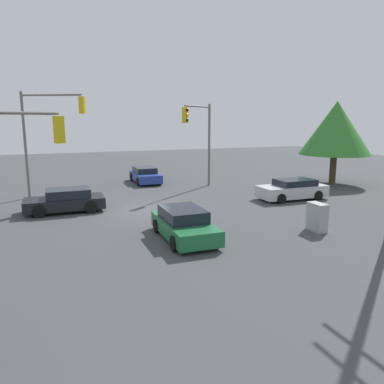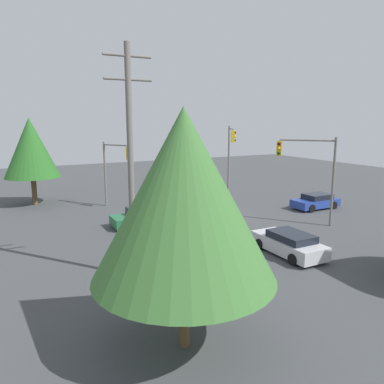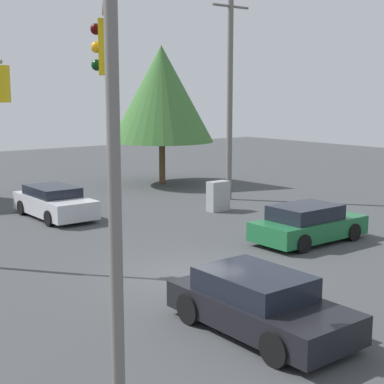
{
  "view_description": "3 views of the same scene",
  "coord_description": "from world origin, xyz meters",
  "px_view_note": "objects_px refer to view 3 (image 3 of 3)",
  "views": [
    {
      "loc": [
        20.62,
        -4.84,
        5.21
      ],
      "look_at": [
        2.61,
        1.97,
        1.42
      ],
      "focal_mm": 35.0,
      "sensor_mm": 36.0,
      "label": 1
    },
    {
      "loc": [
        14.6,
        25.09,
        7.48
      ],
      "look_at": [
        2.36,
        1.78,
        2.39
      ],
      "focal_mm": 35.0,
      "sensor_mm": 36.0,
      "label": 2
    },
    {
      "loc": [
        -9.93,
        -12.97,
        5.14
      ],
      "look_at": [
        2.1,
        2.5,
        1.88
      ],
      "focal_mm": 55.0,
      "sensor_mm": 36.0,
      "label": 3
    }
  ],
  "objects_px": {
    "electrical_cabinet": "(218,196)",
    "sedan_silver": "(54,202)",
    "sedan_green": "(308,224)",
    "sedan_dark": "(259,303)",
    "traffic_signal_cross": "(109,121)"
  },
  "relations": [
    {
      "from": "sedan_green",
      "to": "electrical_cabinet",
      "type": "distance_m",
      "value": 6.32
    },
    {
      "from": "sedan_dark",
      "to": "traffic_signal_cross",
      "type": "height_order",
      "value": "traffic_signal_cross"
    },
    {
      "from": "sedan_silver",
      "to": "traffic_signal_cross",
      "type": "bearing_deg",
      "value": 68.71
    },
    {
      "from": "sedan_green",
      "to": "sedan_dark",
      "type": "bearing_deg",
      "value": -56.12
    },
    {
      "from": "sedan_green",
      "to": "sedan_silver",
      "type": "xyz_separation_m",
      "value": [
        -5.23,
        9.39,
        0.0
      ]
    },
    {
      "from": "sedan_dark",
      "to": "traffic_signal_cross",
      "type": "relative_size",
      "value": 0.63
    },
    {
      "from": "sedan_silver",
      "to": "electrical_cabinet",
      "type": "relative_size",
      "value": 3.39
    },
    {
      "from": "sedan_dark",
      "to": "electrical_cabinet",
      "type": "relative_size",
      "value": 3.25
    },
    {
      "from": "sedan_dark",
      "to": "sedan_silver",
      "type": "relative_size",
      "value": 0.96
    },
    {
      "from": "sedan_dark",
      "to": "sedan_green",
      "type": "height_order",
      "value": "sedan_green"
    },
    {
      "from": "traffic_signal_cross",
      "to": "electrical_cabinet",
      "type": "distance_m",
      "value": 17.28
    },
    {
      "from": "electrical_cabinet",
      "to": "sedan_silver",
      "type": "bearing_deg",
      "value": 153.56
    },
    {
      "from": "sedan_dark",
      "to": "sedan_green",
      "type": "bearing_deg",
      "value": -146.12
    },
    {
      "from": "sedan_green",
      "to": "sedan_silver",
      "type": "distance_m",
      "value": 10.75
    },
    {
      "from": "sedan_silver",
      "to": "electrical_cabinet",
      "type": "distance_m",
      "value": 7.12
    }
  ]
}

